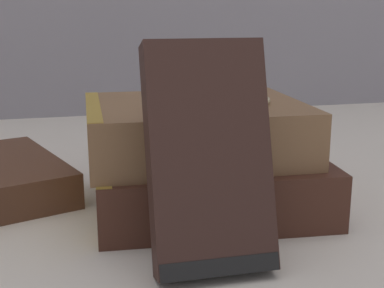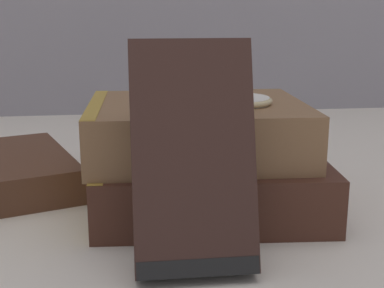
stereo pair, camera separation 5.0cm
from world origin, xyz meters
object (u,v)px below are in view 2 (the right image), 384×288
Objects in this scene: book_flat_top at (191,129)px; pocket_watch at (239,100)px; book_flat_bottom at (204,181)px; book_leaning_front at (193,165)px.

book_flat_top is 0.05m from pocket_watch.
book_leaning_front is (-0.03, -0.11, 0.05)m from book_flat_bottom.
book_leaning_front reaches higher than book_flat_bottom.
pocket_watch is (0.03, -0.01, 0.08)m from book_flat_bottom.
book_leaning_front is at bearing -94.43° from book_flat_top.
book_flat_bottom is 0.08m from pocket_watch.
book_flat_top is (-0.01, 0.00, 0.05)m from book_flat_bottom.
book_flat_top is 1.23× the size of book_leaning_front.
book_flat_top is 3.16× the size of pocket_watch.
pocket_watch is at bearing 62.92° from book_leaning_front.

